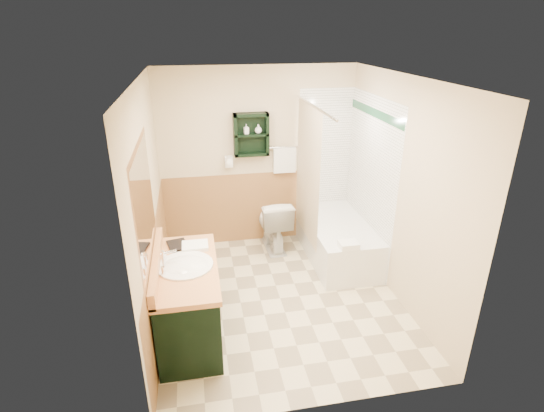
{
  "coord_description": "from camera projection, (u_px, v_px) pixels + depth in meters",
  "views": [
    {
      "loc": [
        -0.83,
        -3.9,
        2.84
      ],
      "look_at": [
        -0.06,
        0.2,
        1.06
      ],
      "focal_mm": 28.0,
      "sensor_mm": 36.0,
      "label": 1
    }
  ],
  "objects": [
    {
      "name": "vanity_book",
      "position": [
        167.0,
        237.0,
        4.19
      ],
      "size": [
        0.18,
        0.06,
        0.25
      ],
      "primitive_type": "imported",
      "rotation": [
        0.0,
        0.0,
        0.22
      ],
      "color": "black",
      "rests_on": "vanity"
    },
    {
      "name": "toilet",
      "position": [
        273.0,
        224.0,
        5.75
      ],
      "size": [
        0.44,
        0.75,
        0.72
      ],
      "primitive_type": "imported",
      "rotation": [
        0.0,
        0.0,
        3.18
      ],
      "color": "white",
      "rests_on": "ground"
    },
    {
      "name": "shower_curtain",
      "position": [
        307.0,
        173.0,
        5.26
      ],
      "size": [
        1.05,
        1.05,
        1.7
      ],
      "primitive_type": null,
      "color": "beige",
      "rests_on": "curtain_rod"
    },
    {
      "name": "tile_accent",
      "position": [
        375.0,
        113.0,
        4.94
      ],
      "size": [
        1.5,
        1.5,
        0.1
      ],
      "primitive_type": null,
      "color": "#14472A",
      "rests_on": "right_wall"
    },
    {
      "name": "wainscot_back",
      "position": [
        259.0,
        207.0,
        5.93
      ],
      "size": [
        2.58,
        2.58,
        1.0
      ],
      "primitive_type": null,
      "color": "#A96F44",
      "rests_on": "back_wall"
    },
    {
      "name": "mirror_frame",
      "position": [
        144.0,
        202.0,
        3.48
      ],
      "size": [
        1.3,
        1.3,
        1.0
      ],
      "primitive_type": null,
      "color": "brown",
      "rests_on": "left_wall"
    },
    {
      "name": "ceiling",
      "position": [
        282.0,
        76.0,
        3.84
      ],
      "size": [
        2.6,
        3.0,
        0.04
      ],
      "primitive_type": "cube",
      "color": "white",
      "rests_on": "back_wall"
    },
    {
      "name": "wall_shelf",
      "position": [
        251.0,
        135.0,
        5.43
      ],
      "size": [
        0.45,
        0.15,
        0.55
      ],
      "primitive_type": "cube",
      "color": "black",
      "rests_on": "back_wall"
    },
    {
      "name": "mirror_glass",
      "position": [
        145.0,
        202.0,
        3.49
      ],
      "size": [
        1.2,
        1.2,
        0.9
      ],
      "primitive_type": null,
      "color": "white",
      "rests_on": "left_wall"
    },
    {
      "name": "curtain_rod",
      "position": [
        314.0,
        106.0,
        4.77
      ],
      "size": [
        0.03,
        1.6,
        0.03
      ],
      "primitive_type": "cylinder",
      "rotation": [
        1.57,
        0.0,
        0.0
      ],
      "color": "silver",
      "rests_on": "back_wall"
    },
    {
      "name": "vanity",
      "position": [
        188.0,
        301.0,
        4.08
      ],
      "size": [
        0.59,
        1.24,
        0.79
      ],
      "primitive_type": "cube",
      "color": "black",
      "rests_on": "ground"
    },
    {
      "name": "right_wall",
      "position": [
        401.0,
        192.0,
        4.54
      ],
      "size": [
        0.04,
        3.0,
        2.4
      ],
      "primitive_type": "cube",
      "color": "beige",
      "rests_on": "ground"
    },
    {
      "name": "floor",
      "position": [
        280.0,
        298.0,
        4.79
      ],
      "size": [
        3.0,
        3.0,
        0.0
      ],
      "primitive_type": "plane",
      "color": "beige",
      "rests_on": "ground"
    },
    {
      "name": "left_wall",
      "position": [
        147.0,
        210.0,
        4.09
      ],
      "size": [
        0.04,
        3.0,
        2.4
      ],
      "primitive_type": "cube",
      "color": "beige",
      "rests_on": "ground"
    },
    {
      "name": "hair_dryer",
      "position": [
        229.0,
        162.0,
        5.54
      ],
      "size": [
        0.1,
        0.24,
        0.18
      ],
      "primitive_type": null,
      "color": "white",
      "rests_on": "back_wall"
    },
    {
      "name": "tile_back",
      "position": [
        331.0,
        165.0,
        5.88
      ],
      "size": [
        0.95,
        0.95,
        2.1
      ],
      "primitive_type": null,
      "color": "white",
      "rests_on": "back_wall"
    },
    {
      "name": "tub_towel",
      "position": [
        348.0,
        245.0,
        4.82
      ],
      "size": [
        0.21,
        0.18,
        0.07
      ],
      "primitive_type": "cube",
      "color": "white",
      "rests_on": "bathtub"
    },
    {
      "name": "counter_towel",
      "position": [
        195.0,
        246.0,
        4.24
      ],
      "size": [
        0.26,
        0.2,
        0.04
      ],
      "primitive_type": "cube",
      "color": "white",
      "rests_on": "vanity"
    },
    {
      "name": "soap_bottle_b",
      "position": [
        258.0,
        130.0,
        5.42
      ],
      "size": [
        0.11,
        0.13,
        0.09
      ],
      "primitive_type": "imported",
      "rotation": [
        0.0,
        0.0,
        -0.18
      ],
      "color": "white",
      "rests_on": "wall_shelf"
    },
    {
      "name": "tile_right",
      "position": [
        369.0,
        182.0,
        5.27
      ],
      "size": [
        1.5,
        1.5,
        2.1
      ],
      "primitive_type": null,
      "color": "white",
      "rests_on": "right_wall"
    },
    {
      "name": "back_wall",
      "position": [
        258.0,
        158.0,
        5.69
      ],
      "size": [
        2.6,
        0.04,
        2.4
      ],
      "primitive_type": "cube",
      "color": "beige",
      "rests_on": "ground"
    },
    {
      "name": "wainscot_left",
      "position": [
        159.0,
        272.0,
        4.37
      ],
      "size": [
        2.98,
        2.98,
        1.0
      ],
      "primitive_type": null,
      "color": "#A96F44",
      "rests_on": "left_wall"
    },
    {
      "name": "towel_bar",
      "position": [
        285.0,
        147.0,
        5.63
      ],
      "size": [
        0.4,
        0.06,
        0.4
      ],
      "primitive_type": null,
      "color": "white",
      "rests_on": "back_wall"
    },
    {
      "name": "soap_bottle_a",
      "position": [
        246.0,
        132.0,
        5.4
      ],
      "size": [
        0.08,
        0.13,
        0.06
      ],
      "primitive_type": "imported",
      "rotation": [
        0.0,
        0.0,
        0.17
      ],
      "color": "white",
      "rests_on": "wall_shelf"
    },
    {
      "name": "bathtub",
      "position": [
        337.0,
        240.0,
        5.55
      ],
      "size": [
        0.76,
        1.5,
        0.51
      ],
      "primitive_type": "cube",
      "color": "white",
      "rests_on": "ground"
    }
  ]
}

